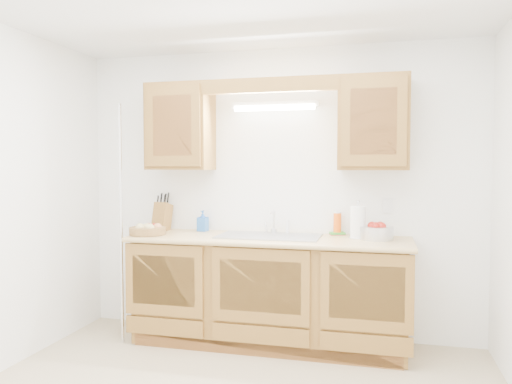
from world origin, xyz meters
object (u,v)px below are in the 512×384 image
(knife_block, at_px, (162,216))
(apple_bowl, at_px, (376,232))
(fruit_basket, at_px, (148,230))
(paper_towel, at_px, (358,223))

(knife_block, xyz_separation_m, apple_bowl, (1.89, -0.12, -0.07))
(knife_block, bearing_deg, fruit_basket, -84.68)
(knife_block, height_order, paper_towel, knife_block)
(paper_towel, bearing_deg, knife_block, 176.35)
(paper_towel, height_order, apple_bowl, paper_towel)
(fruit_basket, distance_m, knife_block, 0.31)
(paper_towel, relative_size, apple_bowl, 0.94)
(paper_towel, distance_m, apple_bowl, 0.16)
(fruit_basket, bearing_deg, knife_block, 90.55)
(apple_bowl, bearing_deg, fruit_basket, -174.42)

